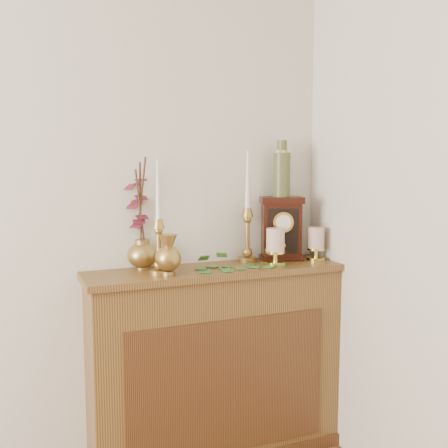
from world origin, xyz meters
name	(u,v)px	position (x,y,z in m)	size (l,w,h in m)	color
console_shelf	(217,368)	(1.40, 2.10, 0.44)	(1.24, 0.34, 0.93)	brown
candlestick_left	(159,237)	(1.11, 2.05, 1.10)	(0.08, 0.08, 0.50)	#B68849
candlestick_center	(247,226)	(1.60, 2.18, 1.11)	(0.09, 0.09, 0.55)	#B68849
bud_vase	(168,255)	(1.14, 2.01, 1.02)	(0.11, 0.11, 0.18)	#B68849
ginger_jar	(138,219)	(1.06, 2.23, 1.16)	(0.21, 0.22, 0.52)	#B68849
pillar_candle_left	(275,245)	(1.68, 2.05, 1.03)	(0.10, 0.10, 0.19)	#E0CC4E
pillar_candle_right	(316,242)	(1.93, 2.08, 1.02)	(0.09, 0.09, 0.18)	#E0CC4E
ivy_garland	(226,266)	(1.43, 2.06, 0.94)	(0.43, 0.19, 0.09)	#366D29
mantel_clock	(281,229)	(1.78, 2.17, 1.09)	(0.25, 0.21, 0.32)	#37150B
ceramic_vase	(282,171)	(1.78, 2.18, 1.38)	(0.09, 0.09, 0.28)	#172F25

